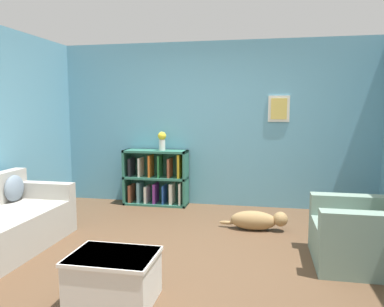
% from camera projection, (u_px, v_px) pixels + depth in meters
% --- Properties ---
extents(ground_plane, '(14.00, 14.00, 0.00)m').
position_uv_depth(ground_plane, '(185.00, 256.00, 3.95)').
color(ground_plane, brown).
extents(wall_back, '(5.60, 0.13, 2.60)m').
position_uv_depth(wall_back, '(215.00, 124.00, 5.99)').
color(wall_back, '#609EB7').
rests_on(wall_back, ground_plane).
extents(bookshelf, '(1.03, 0.33, 0.89)m').
position_uv_depth(bookshelf, '(156.00, 179.00, 6.06)').
color(bookshelf, '#2D6B56').
rests_on(bookshelf, ground_plane).
extents(recliner_chair, '(1.06, 0.88, 0.99)m').
position_uv_depth(recliner_chair, '(378.00, 233.00, 3.69)').
color(recliner_chair, gray).
rests_on(recliner_chair, ground_plane).
extents(coffee_table, '(0.69, 0.52, 0.39)m').
position_uv_depth(coffee_table, '(113.00, 276.00, 3.01)').
color(coffee_table, silver).
rests_on(coffee_table, ground_plane).
extents(dog, '(0.88, 0.22, 0.25)m').
position_uv_depth(dog, '(257.00, 220.00, 4.80)').
color(dog, '#9E7A4C').
rests_on(dog, ground_plane).
extents(vase, '(0.13, 0.13, 0.30)m').
position_uv_depth(vase, '(162.00, 140.00, 5.94)').
color(vase, silver).
rests_on(vase, bookshelf).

